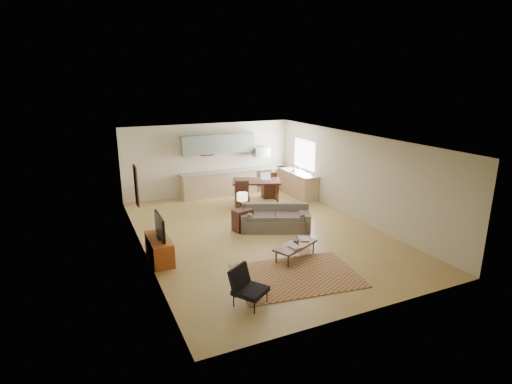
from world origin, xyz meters
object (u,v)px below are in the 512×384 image
coffee_table (295,251)px  dining_table (256,192)px  console_table (243,220)px  sofa (275,218)px  tv_credenza (159,249)px  armchair (250,287)px

coffee_table → dining_table: bearing=52.3°
console_table → dining_table: bearing=42.6°
dining_table → console_table: bearing=-101.2°
sofa → console_table: (-0.89, 0.36, -0.04)m
tv_credenza → dining_table: bearing=38.5°
coffee_table → armchair: 2.37m
coffee_table → sofa: bearing=52.1°
sofa → coffee_table: sofa is taller
sofa → tv_credenza: sofa is taller
coffee_table → armchair: (-1.85, -1.46, 0.19)m
armchair → dining_table: 6.67m
armchair → tv_credenza: armchair is taller
tv_credenza → dining_table: 5.22m
tv_credenza → console_table: console_table is taller
tv_credenza → dining_table: dining_table is taller
coffee_table → console_table: bearing=75.9°
tv_credenza → dining_table: size_ratio=0.75×
sofa → dining_table: 2.67m
armchair → tv_credenza: (-1.20, 2.77, -0.09)m
sofa → console_table: 0.96m
sofa → dining_table: dining_table is taller
tv_credenza → sofa: bearing=10.4°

